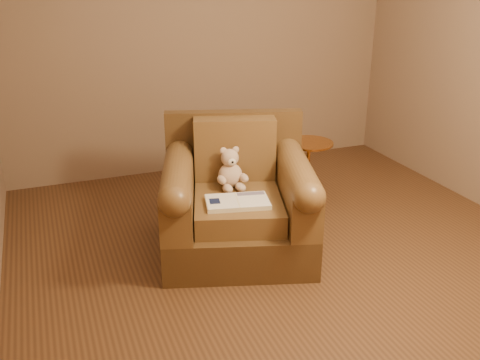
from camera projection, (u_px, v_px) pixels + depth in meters
name	position (u px, v px, depth m)	size (l,w,h in m)	color
floor	(285.00, 251.00, 4.04)	(4.00, 4.00, 0.00)	#55341D
room	(294.00, 14.00, 3.40)	(4.02, 4.02, 2.71)	#866A52
armchair	(237.00, 202.00, 3.97)	(1.32, 1.28, 0.96)	#4C3319
teddy_bear	(231.00, 172.00, 3.97)	(0.23, 0.26, 0.31)	#C8A68C
guidebook	(237.00, 202.00, 3.71)	(0.48, 0.35, 0.04)	beige
side_table	(308.00, 171.00, 4.72)	(0.42, 0.42, 0.59)	#CD8438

